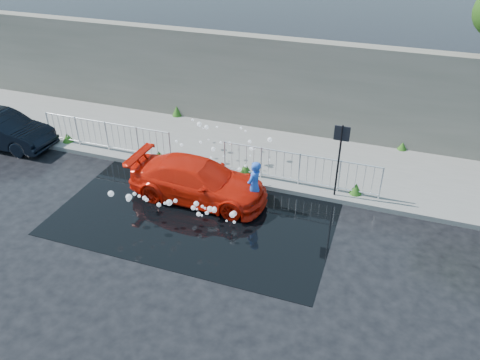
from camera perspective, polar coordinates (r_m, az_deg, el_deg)
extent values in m
plane|color=black|center=(13.42, -9.00, -5.94)|extent=(90.00, 90.00, 0.00)
cube|color=slate|center=(17.19, -1.41, 3.87)|extent=(30.00, 4.00, 0.15)
cube|color=slate|center=(15.58, -4.00, 0.62)|extent=(30.00, 0.25, 0.16)
cube|color=#615E52|center=(18.35, 0.99, 11.96)|extent=(30.00, 0.60, 3.50)
cube|color=black|center=(13.93, -5.30, -4.01)|extent=(8.00, 5.00, 0.01)
cylinder|color=black|center=(14.13, 11.87, 1.93)|extent=(0.06, 0.06, 2.50)
cube|color=black|center=(13.67, 12.33, 5.57)|extent=(0.45, 0.04, 0.45)
cylinder|color=silver|center=(18.84, -22.27, 6.13)|extent=(0.05, 0.05, 1.10)
cylinder|color=silver|center=(16.14, -8.52, 4.03)|extent=(0.05, 0.05, 1.10)
cylinder|color=silver|center=(17.15, -16.17, 6.75)|extent=(5.00, 0.04, 0.04)
cylinder|color=silver|center=(17.55, -15.71, 3.94)|extent=(5.00, 0.04, 0.04)
cylinder|color=silver|center=(15.39, -1.86, 2.92)|extent=(0.05, 0.05, 1.10)
cylinder|color=silver|center=(14.57, 16.82, -0.38)|extent=(0.05, 0.05, 1.10)
cylinder|color=silver|center=(14.52, 7.36, 3.10)|extent=(5.00, 0.04, 0.04)
cylinder|color=silver|center=(14.99, 7.12, -0.08)|extent=(5.00, 0.04, 0.04)
cone|color=#224F15|center=(18.60, -20.28, 4.90)|extent=(0.40, 0.40, 0.34)
cone|color=#224F15|center=(16.60, -9.87, 3.08)|extent=(0.36, 0.36, 0.26)
cone|color=#224F15|center=(15.39, 0.66, 1.42)|extent=(0.44, 0.44, 0.39)
cone|color=#224F15|center=(14.81, 13.95, -1.01)|extent=(0.38, 0.38, 0.36)
cone|color=#224F15|center=(19.76, -7.69, 8.36)|extent=(0.42, 0.42, 0.42)
cone|color=#224F15|center=(17.90, 19.19, 3.95)|extent=(0.34, 0.34, 0.28)
sphere|color=white|center=(15.80, 1.36, 3.89)|extent=(0.14, 0.14, 0.14)
sphere|color=white|center=(16.52, -7.76, 4.71)|extent=(0.10, 0.10, 0.10)
sphere|color=white|center=(15.41, -3.85, 1.64)|extent=(0.09, 0.09, 0.09)
sphere|color=white|center=(15.50, 1.27, 2.98)|extent=(0.06, 0.06, 0.06)
sphere|color=white|center=(15.21, 0.64, 1.75)|extent=(0.09, 0.09, 0.09)
sphere|color=white|center=(15.35, -3.49, 1.42)|extent=(0.17, 0.17, 0.17)
sphere|color=white|center=(15.28, 3.59, 2.42)|extent=(0.06, 0.06, 0.06)
sphere|color=white|center=(15.94, -3.28, 3.77)|extent=(0.15, 0.15, 0.15)
sphere|color=white|center=(16.09, -2.36, 4.59)|extent=(0.10, 0.10, 0.10)
sphere|color=white|center=(15.35, -3.22, 0.76)|extent=(0.10, 0.10, 0.10)
sphere|color=white|center=(16.77, -4.98, 6.79)|extent=(0.18, 0.18, 0.18)
sphere|color=white|center=(15.66, -2.01, 2.89)|extent=(0.06, 0.06, 0.06)
sphere|color=white|center=(16.30, -7.14, 4.26)|extent=(0.12, 0.12, 0.12)
sphere|color=white|center=(16.07, -3.85, 4.93)|extent=(0.06, 0.06, 0.06)
sphere|color=white|center=(16.25, 0.68, 6.00)|extent=(0.08, 0.08, 0.08)
sphere|color=white|center=(14.94, -0.14, 0.71)|extent=(0.08, 0.08, 0.08)
sphere|color=white|center=(16.77, -2.84, 6.48)|extent=(0.07, 0.07, 0.07)
sphere|color=white|center=(15.77, 1.21, 4.68)|extent=(0.13, 0.13, 0.13)
sphere|color=white|center=(16.60, 0.13, 6.35)|extent=(0.10, 0.10, 0.10)
sphere|color=white|center=(14.83, 0.18, 0.18)|extent=(0.15, 0.15, 0.15)
sphere|color=white|center=(16.58, -4.11, 6.44)|extent=(0.16, 0.16, 0.16)
sphere|color=white|center=(15.61, -6.42, 2.30)|extent=(0.07, 0.07, 0.07)
sphere|color=white|center=(16.11, -1.27, 4.51)|extent=(0.12, 0.12, 0.12)
sphere|color=white|center=(16.76, -4.54, 6.30)|extent=(0.07, 0.07, 0.07)
sphere|color=white|center=(14.73, 2.39, 0.64)|extent=(0.07, 0.07, 0.07)
sphere|color=white|center=(15.30, -0.03, 1.30)|extent=(0.13, 0.13, 0.13)
sphere|color=white|center=(15.50, -3.76, 1.98)|extent=(0.15, 0.15, 0.15)
sphere|color=white|center=(15.69, -3.55, 2.73)|extent=(0.09, 0.09, 0.09)
sphere|color=white|center=(16.27, -4.83, 4.62)|extent=(0.11, 0.11, 0.11)
sphere|color=white|center=(17.35, -5.78, 7.31)|extent=(0.10, 0.10, 0.10)
sphere|color=white|center=(15.69, 1.62, 3.90)|extent=(0.15, 0.15, 0.15)
sphere|color=white|center=(15.04, 0.46, 0.21)|extent=(0.06, 0.06, 0.06)
sphere|color=white|center=(16.01, 3.65, 4.93)|extent=(0.17, 0.17, 0.17)
sphere|color=white|center=(12.43, -4.06, -4.03)|extent=(0.10, 0.10, 0.10)
sphere|color=white|center=(12.97, -0.94, -4.25)|extent=(0.17, 0.17, 0.17)
sphere|color=white|center=(13.41, -3.15, -3.71)|extent=(0.15, 0.15, 0.15)
sphere|color=white|center=(13.19, -5.08, -4.17)|extent=(0.13, 0.13, 0.13)
sphere|color=white|center=(12.63, -4.67, -4.33)|extent=(0.06, 0.06, 0.06)
sphere|color=white|center=(13.17, -4.62, -3.24)|extent=(0.09, 0.09, 0.09)
sphere|color=white|center=(14.00, -11.56, -2.17)|extent=(0.14, 0.14, 0.14)
sphere|color=white|center=(12.95, -13.39, -2.04)|extent=(0.18, 0.18, 0.18)
sphere|color=white|center=(13.20, -1.65, -5.01)|extent=(0.06, 0.06, 0.06)
sphere|color=white|center=(12.50, -5.29, -3.56)|extent=(0.06, 0.06, 0.06)
sphere|color=white|center=(13.00, -8.63, -2.75)|extent=(0.18, 0.18, 0.18)
sphere|color=white|center=(13.51, -5.72, -3.40)|extent=(0.14, 0.14, 0.14)
sphere|color=white|center=(13.50, -12.75, -1.66)|extent=(0.11, 0.11, 0.11)
sphere|color=white|center=(12.38, -3.15, -3.54)|extent=(0.12, 0.12, 0.12)
sphere|color=white|center=(13.40, -13.45, -2.34)|extent=(0.12, 0.12, 0.12)
sphere|color=white|center=(13.24, -0.73, -4.10)|extent=(0.16, 0.16, 0.16)
sphere|color=white|center=(13.19, -9.87, -3.00)|extent=(0.12, 0.12, 0.12)
sphere|color=white|center=(13.89, -12.19, -1.94)|extent=(0.09, 0.09, 0.09)
sphere|color=white|center=(13.17, -7.88, -2.53)|extent=(0.12, 0.12, 0.12)
sphere|color=white|center=(12.82, -9.15, -2.81)|extent=(0.08, 0.08, 0.08)
sphere|color=white|center=(12.76, -4.30, -3.44)|extent=(0.07, 0.07, 0.07)
sphere|color=white|center=(13.43, -3.69, -3.56)|extent=(0.17, 0.17, 0.17)
sphere|color=white|center=(13.17, -11.31, -2.40)|extent=(0.11, 0.11, 0.11)
sphere|color=white|center=(13.41, -15.47, -1.62)|extent=(0.17, 0.17, 0.17)
sphere|color=white|center=(12.98, -0.70, -5.16)|extent=(0.09, 0.09, 0.09)
sphere|color=white|center=(12.51, -5.36, -2.90)|extent=(0.14, 0.14, 0.14)
imported|color=red|center=(14.27, -5.10, -0.08)|extent=(4.32, 1.81, 1.25)
imported|color=black|center=(19.37, -26.97, 5.47)|extent=(3.88, 1.36, 1.28)
imported|color=blue|center=(13.64, 1.73, -0.73)|extent=(0.50, 0.65, 1.59)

